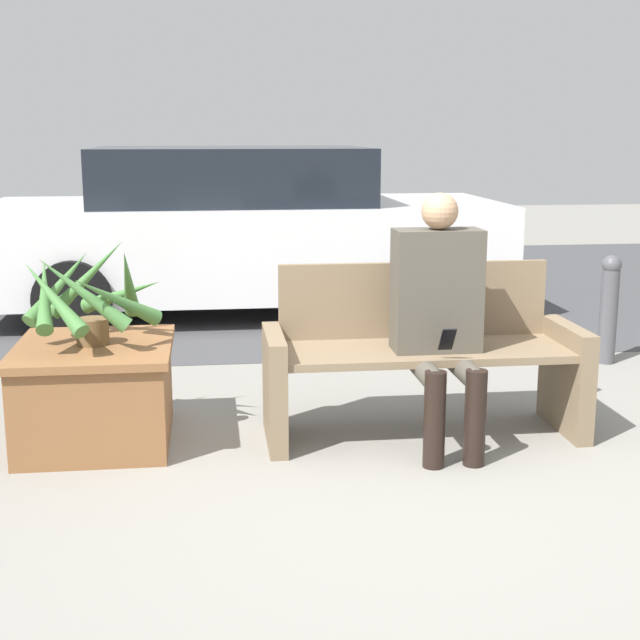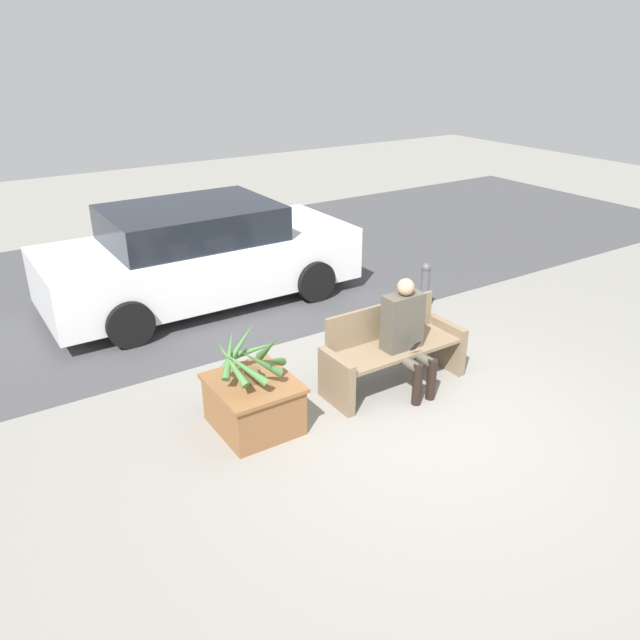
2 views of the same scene
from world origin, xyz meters
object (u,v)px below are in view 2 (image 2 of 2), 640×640
(parked_car, at_px, (200,255))
(bollard_post, at_px, (425,287))
(planter_box, at_px, (254,402))
(person_seated, at_px, (406,330))
(potted_plant, at_px, (250,358))
(bench, at_px, (392,350))

(parked_car, relative_size, bollard_post, 5.89)
(parked_car, bearing_deg, planter_box, -104.93)
(person_seated, bearing_deg, bollard_post, 42.31)
(potted_plant, bearing_deg, planter_box, 16.68)
(potted_plant, distance_m, parked_car, 3.47)
(bollard_post, bearing_deg, planter_box, -160.06)
(person_seated, bearing_deg, planter_box, 172.42)
(planter_box, xyz_separation_m, potted_plant, (-0.01, -0.00, 0.50))
(potted_plant, height_order, bollard_post, potted_plant)
(planter_box, distance_m, bollard_post, 3.52)
(parked_car, height_order, bollard_post, parked_car)
(planter_box, relative_size, potted_plant, 1.15)
(bench, relative_size, potted_plant, 2.20)
(bench, height_order, planter_box, bench)
(person_seated, relative_size, parked_car, 0.29)
(planter_box, xyz_separation_m, bollard_post, (3.31, 1.20, 0.12))
(person_seated, xyz_separation_m, planter_box, (-1.73, 0.23, -0.43))
(planter_box, bearing_deg, potted_plant, -163.32)
(planter_box, relative_size, parked_car, 0.20)
(parked_car, bearing_deg, potted_plant, -105.13)
(bollard_post, bearing_deg, potted_plant, -160.07)
(person_seated, bearing_deg, potted_plant, 172.61)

